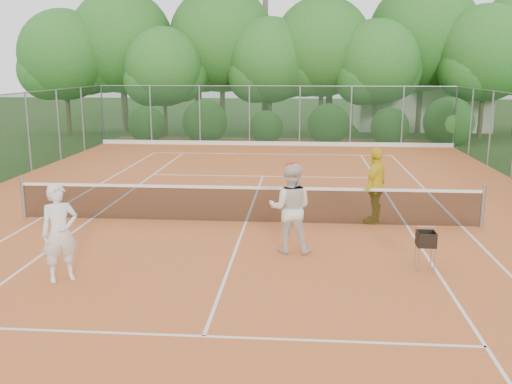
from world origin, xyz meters
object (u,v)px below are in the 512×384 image
at_px(player_center_grp, 290,208).
at_px(player_yellow, 375,186).
at_px(player_white, 60,233).
at_px(ball_hopper, 426,240).

relative_size(player_center_grp, player_yellow, 1.01).
xyz_separation_m(player_white, player_yellow, (6.36, 4.58, 0.06)).
relative_size(player_white, player_center_grp, 0.93).
distance_m(player_white, player_yellow, 7.84).
bearing_deg(player_white, player_yellow, 3.00).
xyz_separation_m(player_center_grp, ball_hopper, (2.68, -0.95, -0.35)).
height_order(player_center_grp, ball_hopper, player_center_grp).
distance_m(player_white, player_center_grp, 4.71).
relative_size(player_white, ball_hopper, 2.33).
height_order(player_yellow, ball_hopper, player_yellow).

